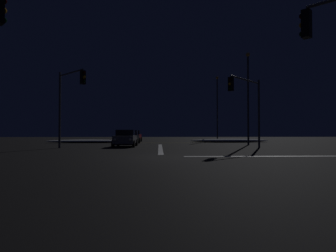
{
  "coord_description": "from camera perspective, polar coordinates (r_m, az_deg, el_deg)",
  "views": [
    {
      "loc": [
        -0.1,
        -15.92,
        1.38
      ],
      "look_at": [
        0.75,
        11.79,
        1.95
      ],
      "focal_mm": 30.47,
      "sensor_mm": 36.0,
      "label": 1
    }
  ],
  "objects": [
    {
      "name": "streetlamp_right_far",
      "position": [
        46.88,
        9.82,
        4.38
      ],
      "size": [
        0.44,
        0.44,
        10.38
      ],
      "color": "#424247",
      "rests_on": "ground"
    },
    {
      "name": "snow_bank_right_curb",
      "position": [
        37.8,
        12.16,
        -2.88
      ],
      "size": [
        10.11,
        1.5,
        0.46
      ],
      "color": "white",
      "rests_on": "ground"
    },
    {
      "name": "sedan_red",
      "position": [
        39.25,
        -6.84,
        -2.01
      ],
      "size": [
        2.02,
        4.33,
        1.57
      ],
      "color": "maroon",
      "rests_on": "ground"
    },
    {
      "name": "stop_line_north",
      "position": [
        24.15,
        -1.53,
        -4.44
      ],
      "size": [
        0.35,
        14.02,
        0.01
      ],
      "color": "white",
      "rests_on": "ground"
    },
    {
      "name": "crosswalk_bar_east",
      "position": [
        18.05,
        26.05,
        -5.43
      ],
      "size": [
        14.02,
        0.4,
        0.01
      ],
      "color": "white",
      "rests_on": "ground"
    },
    {
      "name": "snow_bank_left_curb",
      "position": [
        36.93,
        -15.71,
        -2.95
      ],
      "size": [
        10.39,
        1.5,
        0.41
      ],
      "color": "white",
      "rests_on": "ground"
    },
    {
      "name": "sedan_black",
      "position": [
        32.82,
        -7.56,
        -2.17
      ],
      "size": [
        2.02,
        4.33,
        1.57
      ],
      "color": "black",
      "rests_on": "ground"
    },
    {
      "name": "sedan_gray",
      "position": [
        26.83,
        -8.51,
        -2.4
      ],
      "size": [
        2.02,
        4.33,
        1.57
      ],
      "color": "slate",
      "rests_on": "ground"
    },
    {
      "name": "centre_line_ns",
      "position": [
        35.73,
        -1.61,
        -3.38
      ],
      "size": [
        22.0,
        0.15,
        0.01
      ],
      "color": "yellow",
      "rests_on": "ground"
    },
    {
      "name": "traffic_signal_nw",
      "position": [
        24.72,
        -19.22,
        5.99
      ],
      "size": [
        2.97,
        2.97,
        6.47
      ],
      "color": "#4C4C51",
      "rests_on": "ground"
    },
    {
      "name": "ground",
      "position": [
        15.99,
        -1.42,
        -6.31
      ],
      "size": [
        120.0,
        120.0,
        0.1
      ],
      "primitive_type": "cube",
      "color": "black"
    },
    {
      "name": "traffic_signal_ne",
      "position": [
        24.32,
        15.62,
        5.33
      ],
      "size": [
        3.61,
        3.61,
        5.91
      ],
      "color": "#4C4C51",
      "rests_on": "ground"
    },
    {
      "name": "streetlamp_right_near",
      "position": [
        31.44,
        15.73,
        6.57
      ],
      "size": [
        0.44,
        0.44,
        9.78
      ],
      "color": "#424247",
      "rests_on": "ground"
    }
  ]
}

